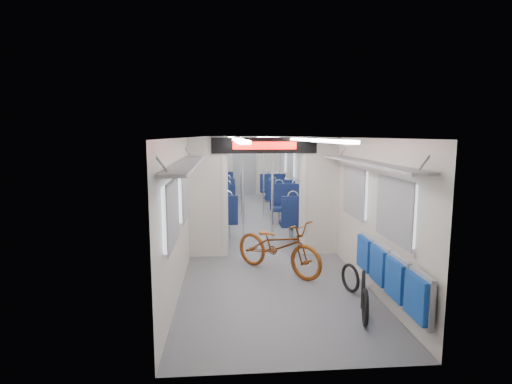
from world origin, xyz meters
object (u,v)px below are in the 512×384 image
(bike_hoop_a, at_px, (365,309))
(stanchion_far_left, at_px, (241,177))
(bike_hoop_b, at_px, (363,292))
(seat_bay_near_right, at_px, (295,208))
(stanchion_far_right, at_px, (264,178))
(seat_bay_far_left, at_px, (220,189))
(flip_bench, at_px, (388,272))
(bicycle, at_px, (278,246))
(seat_bay_near_left, at_px, (218,208))
(stanchion_near_left, at_px, (243,192))
(stanchion_near_right, at_px, (272,191))
(seat_bay_far_right, at_px, (276,190))
(bike_hoop_c, at_px, (350,280))

(bike_hoop_a, relative_size, stanchion_far_left, 0.20)
(bike_hoop_b, relative_size, seat_bay_near_right, 0.23)
(bike_hoop_a, distance_m, stanchion_far_right, 6.72)
(seat_bay_far_left, bearing_deg, flip_bench, -74.59)
(bike_hoop_a, bearing_deg, seat_bay_far_left, 102.46)
(bicycle, distance_m, seat_bay_near_right, 3.02)
(bike_hoop_b, bearing_deg, stanchion_far_right, 97.13)
(bike_hoop_a, distance_m, stanchion_far_left, 6.96)
(flip_bench, xyz_separation_m, seat_bay_near_right, (-0.42, 4.65, -0.01))
(bike_hoop_b, bearing_deg, seat_bay_near_left, 113.07)
(bike_hoop_a, relative_size, seat_bay_near_right, 0.20)
(seat_bay_near_left, relative_size, stanchion_near_left, 0.94)
(bicycle, bearing_deg, stanchion_far_left, 50.52)
(stanchion_near_left, bearing_deg, bicycle, -74.30)
(seat_bay_near_right, height_order, stanchion_near_right, stanchion_near_right)
(stanchion_far_left, bearing_deg, bicycle, -84.74)
(bike_hoop_a, height_order, stanchion_near_right, stanchion_near_right)
(bicycle, height_order, bike_hoop_b, bicycle)
(seat_bay_far_right, height_order, stanchion_far_right, stanchion_far_right)
(seat_bay_near_right, distance_m, stanchion_far_right, 1.89)
(bike_hoop_c, bearing_deg, stanchion_near_right, 106.18)
(bike_hoop_c, relative_size, seat_bay_near_left, 0.20)
(seat_bay_near_right, height_order, stanchion_near_left, stanchion_near_left)
(seat_bay_far_left, bearing_deg, seat_bay_near_right, -62.94)
(bike_hoop_c, bearing_deg, seat_bay_near_right, 92.54)
(bike_hoop_c, height_order, stanchion_far_right, stanchion_far_right)
(bike_hoop_b, height_order, stanchion_far_left, stanchion_far_left)
(seat_bay_near_left, relative_size, seat_bay_far_left, 0.94)
(seat_bay_far_right, bearing_deg, bike_hoop_b, -88.79)
(seat_bay_far_right, relative_size, stanchion_far_left, 0.89)
(bike_hoop_c, relative_size, stanchion_near_right, 0.19)
(stanchion_near_right, bearing_deg, seat_bay_near_left, 132.29)
(bike_hoop_c, relative_size, stanchion_near_left, 0.19)
(bike_hoop_a, bearing_deg, seat_bay_near_left, 109.79)
(bicycle, relative_size, seat_bay_far_left, 0.77)
(seat_bay_near_left, height_order, seat_bay_near_right, seat_bay_near_right)
(seat_bay_far_left, xyz_separation_m, stanchion_near_right, (1.20, -4.63, 0.58))
(stanchion_far_left, bearing_deg, stanchion_near_right, -78.68)
(bicycle, bearing_deg, flip_bench, -99.72)
(stanchion_far_right, bearing_deg, stanchion_far_left, 166.03)
(bike_hoop_c, relative_size, seat_bay_far_left, 0.19)
(bike_hoop_b, height_order, stanchion_near_right, stanchion_near_right)
(bike_hoop_a, distance_m, bike_hoop_b, 0.50)
(bike_hoop_a, xyz_separation_m, seat_bay_far_right, (-0.03, 8.46, 0.33))
(stanchion_far_left, relative_size, stanchion_far_right, 1.00)
(bicycle, relative_size, stanchion_far_left, 0.77)
(stanchion_near_left, bearing_deg, seat_bay_far_right, 74.24)
(bike_hoop_b, relative_size, stanchion_far_left, 0.23)
(bike_hoop_c, relative_size, seat_bay_far_right, 0.21)
(stanchion_near_left, distance_m, stanchion_far_right, 2.88)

